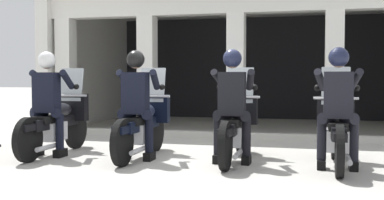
{
  "coord_description": "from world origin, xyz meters",
  "views": [
    {
      "loc": [
        1.79,
        -6.8,
        1.2
      ],
      "look_at": [
        0.0,
        0.26,
        0.85
      ],
      "focal_mm": 45.09,
      "sensor_mm": 36.0,
      "label": 1
    }
  ],
  "objects_px": {
    "motorcycle_center_right": "(236,126)",
    "motorcycle_center_left": "(143,124)",
    "motorcycle_far_left": "(58,122)",
    "police_officer_far_left": "(48,94)",
    "motorcycle_far_right": "(337,129)",
    "police_officer_center_left": "(136,95)",
    "police_officer_far_right": "(338,97)",
    "police_officer_center_right": "(232,96)"
  },
  "relations": [
    {
      "from": "police_officer_center_right",
      "to": "motorcycle_far_right",
      "type": "distance_m",
      "value": 1.48
    },
    {
      "from": "police_officer_center_right",
      "to": "police_officer_far_right",
      "type": "height_order",
      "value": "same"
    },
    {
      "from": "motorcycle_center_right",
      "to": "police_officer_center_right",
      "type": "relative_size",
      "value": 1.29
    },
    {
      "from": "police_officer_far_left",
      "to": "motorcycle_center_right",
      "type": "relative_size",
      "value": 0.78
    },
    {
      "from": "motorcycle_far_left",
      "to": "motorcycle_far_right",
      "type": "relative_size",
      "value": 1.0
    },
    {
      "from": "motorcycle_center_right",
      "to": "motorcycle_far_right",
      "type": "distance_m",
      "value": 1.4
    },
    {
      "from": "police_officer_far_left",
      "to": "motorcycle_center_left",
      "type": "distance_m",
      "value": 1.5
    },
    {
      "from": "motorcycle_far_left",
      "to": "police_officer_center_right",
      "type": "bearing_deg",
      "value": -3.32
    },
    {
      "from": "motorcycle_center_left",
      "to": "motorcycle_center_right",
      "type": "relative_size",
      "value": 1.0
    },
    {
      "from": "motorcycle_center_right",
      "to": "motorcycle_center_left",
      "type": "bearing_deg",
      "value": -178.71
    },
    {
      "from": "motorcycle_far_left",
      "to": "motorcycle_far_right",
      "type": "bearing_deg",
      "value": 0.44
    },
    {
      "from": "police_officer_center_left",
      "to": "motorcycle_center_right",
      "type": "relative_size",
      "value": 0.78
    },
    {
      "from": "motorcycle_far_right",
      "to": "motorcycle_far_left",
      "type": "bearing_deg",
      "value": -174.42
    },
    {
      "from": "police_officer_far_right",
      "to": "police_officer_center_right",
      "type": "bearing_deg",
      "value": -178.5
    },
    {
      "from": "police_officer_far_left",
      "to": "motorcycle_far_left",
      "type": "bearing_deg",
      "value": 90.21
    },
    {
      "from": "motorcycle_far_left",
      "to": "motorcycle_center_left",
      "type": "height_order",
      "value": "same"
    },
    {
      "from": "police_officer_center_right",
      "to": "motorcycle_far_right",
      "type": "xyz_separation_m",
      "value": [
        1.4,
        0.18,
        -0.44
      ]
    },
    {
      "from": "motorcycle_far_right",
      "to": "police_officer_far_right",
      "type": "xyz_separation_m",
      "value": [
        -0.0,
        -0.28,
        0.44
      ]
    },
    {
      "from": "motorcycle_center_left",
      "to": "police_officer_center_left",
      "type": "height_order",
      "value": "police_officer_center_left"
    },
    {
      "from": "motorcycle_far_left",
      "to": "police_officer_far_right",
      "type": "distance_m",
      "value": 4.22
    },
    {
      "from": "police_officer_far_left",
      "to": "motorcycle_far_right",
      "type": "relative_size",
      "value": 0.78
    },
    {
      "from": "police_officer_center_left",
      "to": "police_officer_center_right",
      "type": "bearing_deg",
      "value": 1.37
    },
    {
      "from": "motorcycle_center_right",
      "to": "motorcycle_far_left",
      "type": "bearing_deg",
      "value": -178.63
    },
    {
      "from": "motorcycle_far_left",
      "to": "motorcycle_center_right",
      "type": "bearing_deg",
      "value": 2.49
    },
    {
      "from": "motorcycle_far_left",
      "to": "police_officer_far_left",
      "type": "distance_m",
      "value": 0.52
    },
    {
      "from": "police_officer_center_left",
      "to": "police_officer_far_right",
      "type": "xyz_separation_m",
      "value": [
        2.79,
        -0.05,
        0.0
      ]
    },
    {
      "from": "motorcycle_far_right",
      "to": "police_officer_far_right",
      "type": "height_order",
      "value": "police_officer_far_right"
    },
    {
      "from": "police_officer_far_left",
      "to": "motorcycle_far_right",
      "type": "xyz_separation_m",
      "value": [
        4.19,
        0.28,
        -0.44
      ]
    },
    {
      "from": "motorcycle_center_left",
      "to": "police_officer_far_right",
      "type": "height_order",
      "value": "police_officer_far_right"
    },
    {
      "from": "motorcycle_far_left",
      "to": "motorcycle_center_right",
      "type": "xyz_separation_m",
      "value": [
        2.79,
        0.1,
        0.0
      ]
    },
    {
      "from": "motorcycle_far_left",
      "to": "police_officer_center_left",
      "type": "relative_size",
      "value": 1.29
    },
    {
      "from": "police_officer_far_left",
      "to": "motorcycle_center_left",
      "type": "relative_size",
      "value": 0.78
    },
    {
      "from": "police_officer_far_left",
      "to": "motorcycle_far_right",
      "type": "distance_m",
      "value": 4.22
    },
    {
      "from": "motorcycle_center_left",
      "to": "motorcycle_center_right",
      "type": "bearing_deg",
      "value": 1.37
    },
    {
      "from": "police_officer_center_right",
      "to": "motorcycle_far_left",
      "type": "bearing_deg",
      "value": 175.55
    },
    {
      "from": "police_officer_far_left",
      "to": "motorcycle_center_right",
      "type": "height_order",
      "value": "police_officer_far_left"
    },
    {
      "from": "motorcycle_far_right",
      "to": "motorcycle_center_right",
      "type": "bearing_deg",
      "value": -178.5
    },
    {
      "from": "motorcycle_far_left",
      "to": "police_officer_far_right",
      "type": "bearing_deg",
      "value": -3.43
    },
    {
      "from": "motorcycle_center_left",
      "to": "motorcycle_far_right",
      "type": "bearing_deg",
      "value": -1.66
    },
    {
      "from": "police_officer_far_left",
      "to": "police_officer_far_right",
      "type": "relative_size",
      "value": 1.0
    },
    {
      "from": "police_officer_center_left",
      "to": "motorcycle_center_left",
      "type": "bearing_deg",
      "value": 89.17
    },
    {
      "from": "police_officer_center_left",
      "to": "motorcycle_far_right",
      "type": "relative_size",
      "value": 0.78
    }
  ]
}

